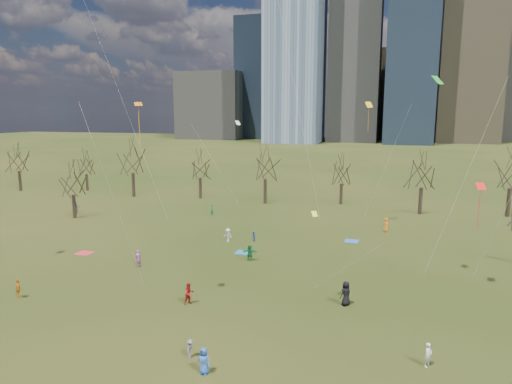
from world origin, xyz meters
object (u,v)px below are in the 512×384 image
(blanket_crimson, at_px, (85,253))
(person_0, at_px, (204,361))
(person_1, at_px, (428,355))
(blanket_teal, at_px, (243,252))
(blanket_navy, at_px, (352,241))
(person_4, at_px, (18,289))
(person_2, at_px, (189,293))

(blanket_crimson, distance_m, person_0, 27.44)
(person_1, bearing_deg, person_0, 149.27)
(blanket_teal, xyz_separation_m, blanket_navy, (10.72, 7.82, 0.00))
(person_0, relative_size, person_1, 1.08)
(person_4, bearing_deg, blanket_navy, -99.00)
(blanket_navy, bearing_deg, person_1, -75.07)
(blanket_crimson, bearing_deg, person_0, -38.94)
(blanket_crimson, bearing_deg, person_2, -27.86)
(person_0, bearing_deg, person_2, 122.02)
(person_4, bearing_deg, person_2, -132.22)
(blanket_navy, height_order, blanket_crimson, same)
(blanket_teal, distance_m, person_4, 21.61)
(blanket_teal, height_order, blanket_crimson, same)
(blanket_crimson, bearing_deg, person_4, -77.34)
(blanket_navy, relative_size, person_0, 1.00)
(blanket_navy, distance_m, blanket_crimson, 29.87)
(blanket_teal, xyz_separation_m, blanket_crimson, (-16.17, -5.19, 0.00))
(blanket_teal, height_order, person_1, person_1)
(person_1, xyz_separation_m, person_2, (-17.36, 3.98, 0.14))
(blanket_crimson, distance_m, person_2, 18.53)
(blanket_navy, relative_size, person_4, 1.02)
(blanket_navy, bearing_deg, person_4, -134.59)
(blanket_navy, xyz_separation_m, blanket_crimson, (-26.89, -13.01, 0.00))
(blanket_navy, distance_m, person_2, 24.10)
(person_1, height_order, person_4, person_4)
(person_0, bearing_deg, blanket_teal, 104.94)
(blanket_teal, height_order, person_2, person_2)
(blanket_navy, bearing_deg, person_0, -100.41)
(blanket_teal, distance_m, person_0, 23.02)
(blanket_teal, xyz_separation_m, person_2, (0.20, -13.84, 0.87))
(blanket_navy, bearing_deg, blanket_teal, -143.89)
(person_1, distance_m, person_2, 17.81)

